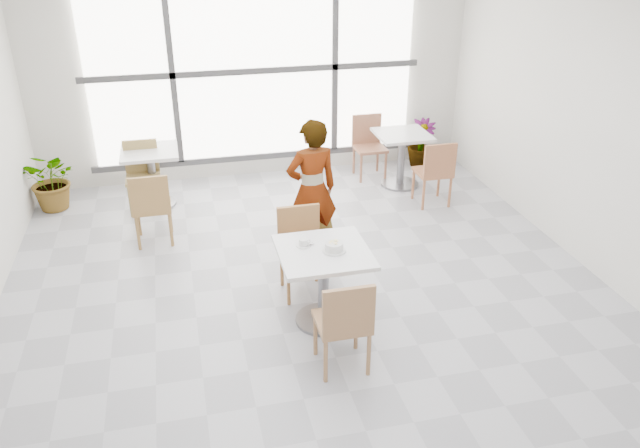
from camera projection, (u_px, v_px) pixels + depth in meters
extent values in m
plane|color=#9E9EA5|center=(313.00, 302.00, 6.13)|extent=(7.00, 7.00, 0.00)
plane|color=silver|center=(255.00, 70.00, 8.50)|extent=(6.00, 0.00, 6.00)
plane|color=silver|center=(613.00, 132.00, 6.08)|extent=(0.00, 7.00, 7.00)
cube|color=white|center=(255.00, 71.00, 8.45)|extent=(4.40, 0.04, 2.40)
cube|color=#3F3F42|center=(256.00, 71.00, 8.42)|extent=(4.60, 0.05, 0.08)
cube|color=#3F3F42|center=(172.00, 75.00, 8.20)|extent=(0.08, 0.05, 2.40)
cube|color=#3F3F42|center=(335.00, 67.00, 8.65)|extent=(0.08, 0.05, 2.40)
cube|color=#3F3F42|center=(260.00, 156.00, 8.97)|extent=(4.60, 0.05, 0.08)
cube|color=silver|center=(324.00, 252.00, 5.53)|extent=(0.80, 0.80, 0.04)
cylinder|color=slate|center=(323.00, 288.00, 5.69)|extent=(0.10, 0.10, 0.71)
cylinder|color=slate|center=(323.00, 319.00, 5.85)|extent=(0.52, 0.52, 0.03)
cube|color=#9F724B|center=(342.00, 322.00, 5.10)|extent=(0.42, 0.42, 0.04)
cube|color=#9F724B|center=(349.00, 311.00, 4.83)|extent=(0.42, 0.04, 0.42)
cylinder|color=#9F724B|center=(356.00, 329.00, 5.39)|extent=(0.04, 0.04, 0.41)
cylinder|color=#9F724B|center=(369.00, 354.00, 5.08)|extent=(0.04, 0.04, 0.41)
cylinder|color=#9F724B|center=(315.00, 335.00, 5.32)|extent=(0.04, 0.04, 0.41)
cylinder|color=#9F724B|center=(326.00, 361.00, 5.01)|extent=(0.04, 0.04, 0.41)
cube|color=#9E693A|center=(303.00, 255.00, 6.10)|extent=(0.42, 0.42, 0.04)
cube|color=#9E693A|center=(298.00, 225.00, 6.16)|extent=(0.42, 0.04, 0.42)
cylinder|color=#9E693A|center=(289.00, 286.00, 6.00)|extent=(0.04, 0.04, 0.41)
cylinder|color=#9E693A|center=(282.00, 268.00, 6.32)|extent=(0.04, 0.04, 0.41)
cylinder|color=#9E693A|center=(325.00, 282.00, 6.08)|extent=(0.04, 0.04, 0.41)
cylinder|color=#9E693A|center=(317.00, 264.00, 6.39)|extent=(0.04, 0.04, 0.41)
cylinder|color=silver|center=(334.00, 250.00, 5.50)|extent=(0.21, 0.21, 0.01)
cylinder|color=silver|center=(334.00, 246.00, 5.48)|extent=(0.16, 0.16, 0.07)
torus|color=silver|center=(334.00, 243.00, 5.47)|extent=(0.16, 0.16, 0.01)
cylinder|color=tan|center=(334.00, 246.00, 5.49)|extent=(0.14, 0.14, 0.05)
cylinder|color=beige|center=(335.00, 243.00, 5.46)|extent=(0.03, 0.03, 0.02)
cylinder|color=beige|center=(330.00, 243.00, 5.47)|extent=(0.03, 0.03, 0.01)
cylinder|color=beige|center=(336.00, 240.00, 5.50)|extent=(0.03, 0.03, 0.01)
cylinder|color=#F5E89E|center=(335.00, 243.00, 5.47)|extent=(0.03, 0.03, 0.01)
cylinder|color=#F5E89E|center=(332.00, 241.00, 5.50)|extent=(0.03, 0.03, 0.02)
cylinder|color=beige|center=(336.00, 244.00, 5.45)|extent=(0.03, 0.03, 0.02)
cylinder|color=#F3EA9D|center=(336.00, 242.00, 5.49)|extent=(0.03, 0.03, 0.02)
cylinder|color=beige|center=(337.00, 241.00, 5.50)|extent=(0.03, 0.03, 0.01)
cylinder|color=#F5E39E|center=(336.00, 243.00, 5.46)|extent=(0.03, 0.03, 0.02)
cylinder|color=beige|center=(330.00, 244.00, 5.46)|extent=(0.03, 0.03, 0.02)
cylinder|color=beige|center=(332.00, 244.00, 5.46)|extent=(0.03, 0.03, 0.01)
cylinder|color=beige|center=(330.00, 245.00, 5.44)|extent=(0.03, 0.03, 0.01)
cylinder|color=beige|center=(330.00, 242.00, 5.48)|extent=(0.03, 0.03, 0.01)
cylinder|color=silver|center=(303.00, 245.00, 5.59)|extent=(0.13, 0.13, 0.01)
cylinder|color=silver|center=(303.00, 242.00, 5.57)|extent=(0.08, 0.08, 0.06)
torus|color=silver|center=(308.00, 242.00, 5.58)|extent=(0.05, 0.01, 0.05)
cylinder|color=black|center=(303.00, 240.00, 5.56)|extent=(0.07, 0.07, 0.00)
cube|color=#B1B0B5|center=(309.00, 245.00, 5.58)|extent=(0.09, 0.05, 0.00)
sphere|color=#B1B0B5|center=(313.00, 244.00, 5.60)|extent=(0.02, 0.02, 0.02)
imported|color=black|center=(312.00, 190.00, 6.65)|extent=(0.61, 0.45, 1.55)
cube|color=silver|center=(149.00, 152.00, 7.83)|extent=(0.70, 0.70, 0.04)
cylinder|color=slate|center=(153.00, 180.00, 8.00)|extent=(0.10, 0.10, 0.71)
cylinder|color=slate|center=(156.00, 204.00, 8.15)|extent=(0.52, 0.52, 0.03)
cube|color=silver|center=(403.00, 135.00, 8.43)|extent=(0.70, 0.70, 0.04)
cylinder|color=slate|center=(401.00, 161.00, 8.60)|extent=(0.10, 0.10, 0.71)
cylinder|color=slate|center=(400.00, 184.00, 8.75)|extent=(0.52, 0.52, 0.03)
cube|color=olive|center=(152.00, 207.00, 7.08)|extent=(0.42, 0.42, 0.04)
cube|color=olive|center=(150.00, 195.00, 6.82)|extent=(0.42, 0.04, 0.42)
cylinder|color=olive|center=(170.00, 216.00, 7.38)|extent=(0.04, 0.04, 0.41)
cylinder|color=olive|center=(171.00, 230.00, 7.07)|extent=(0.04, 0.04, 0.41)
cylinder|color=olive|center=(139.00, 220.00, 7.30)|extent=(0.04, 0.04, 0.41)
cylinder|color=olive|center=(138.00, 233.00, 6.99)|extent=(0.04, 0.04, 0.41)
cube|color=#9C8047|center=(143.00, 178.00, 7.84)|extent=(0.42, 0.42, 0.04)
cube|color=#9C8047|center=(141.00, 156.00, 7.91)|extent=(0.42, 0.04, 0.42)
cylinder|color=#9C8047|center=(130.00, 202.00, 7.75)|extent=(0.04, 0.04, 0.41)
cylinder|color=#9C8047|center=(131.00, 190.00, 8.06)|extent=(0.04, 0.04, 0.41)
cylinder|color=#9C8047|center=(160.00, 199.00, 7.83)|extent=(0.04, 0.04, 0.41)
cylinder|color=#9C8047|center=(160.00, 188.00, 8.14)|extent=(0.04, 0.04, 0.41)
cube|color=#A36240|center=(433.00, 172.00, 8.03)|extent=(0.42, 0.42, 0.04)
cube|color=#A36240|center=(440.00, 160.00, 7.76)|extent=(0.42, 0.04, 0.42)
cylinder|color=#A36240|center=(439.00, 182.00, 8.32)|extent=(0.04, 0.04, 0.41)
cylinder|color=#A36240|center=(450.00, 192.00, 8.01)|extent=(0.04, 0.04, 0.41)
cylinder|color=#A36240|center=(413.00, 184.00, 8.25)|extent=(0.04, 0.04, 0.41)
cylinder|color=#A36240|center=(423.00, 195.00, 7.93)|extent=(0.04, 0.04, 0.41)
cube|color=#9E6348|center=(370.00, 148.00, 8.83)|extent=(0.42, 0.42, 0.04)
cube|color=#9E6348|center=(367.00, 129.00, 8.90)|extent=(0.42, 0.04, 0.42)
cylinder|color=#9E6348|center=(361.00, 169.00, 8.74)|extent=(0.04, 0.04, 0.41)
cylinder|color=#9E6348|center=(354.00, 160.00, 9.05)|extent=(0.04, 0.04, 0.41)
cylinder|color=#9E6348|center=(386.00, 167.00, 8.81)|extent=(0.04, 0.04, 0.41)
cylinder|color=#9E6348|center=(378.00, 158.00, 9.13)|extent=(0.04, 0.04, 0.41)
imported|color=#4B8147|center=(53.00, 180.00, 7.89)|extent=(0.89, 0.84, 0.79)
imported|color=#568941|center=(421.00, 143.00, 9.25)|extent=(0.53, 0.53, 0.71)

